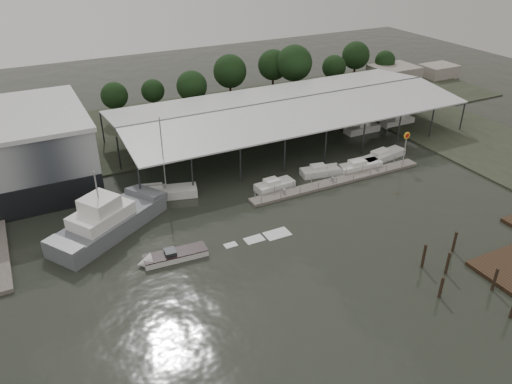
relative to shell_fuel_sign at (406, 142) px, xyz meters
name	(u,v)px	position (x,y,z in m)	size (l,w,h in m)	color
ground	(282,245)	(-27.00, -9.99, -3.93)	(200.00, 200.00, 0.00)	#232820
land_strip_far	(168,127)	(-27.00, 32.01, -3.83)	(140.00, 30.00, 0.30)	#383E2E
land_strip_east	(485,144)	(18.00, 0.01, -3.83)	(20.00, 60.00, 0.30)	#383E2E
covered_boat_shed	(288,103)	(-10.00, 18.01, 2.20)	(58.24, 24.00, 6.96)	silver
floating_dock	(338,181)	(-12.00, 0.01, -3.72)	(28.00, 2.00, 1.40)	slate
shell_fuel_sign	(406,142)	(0.00, 0.00, 0.00)	(1.10, 0.18, 5.55)	gray
distant_commercial_buildings	(408,74)	(32.03, 34.70, -2.08)	(22.00, 8.00, 4.00)	gray
grey_trawler	(109,220)	(-44.16, 1.92, -2.35)	(16.08, 12.84, 8.84)	slate
white_sailboat	(162,193)	(-35.96, 7.38, -3.28)	(9.53, 4.94, 11.66)	silver
speedboat_underway	(170,257)	(-39.59, -6.88, -3.53)	(18.83, 3.39, 2.00)	silver
moored_cruiser_0	(274,185)	(-21.25, 2.35, -3.31)	(5.76, 2.56, 1.70)	silver
moored_cruiser_1	(320,171)	(-12.95, 3.21, -3.31)	(6.30, 3.23, 1.70)	silver
moored_cruiser_2	(359,166)	(-6.79, 1.99, -3.31)	(7.04, 2.44, 1.70)	silver
moored_cruiser_3	(382,156)	(-1.30, 3.27, -3.31)	(8.77, 3.60, 1.70)	silver
mooring_pilings	(461,273)	(-13.78, -24.31, -2.87)	(7.57, 10.78, 3.53)	#34261A
horizon_tree_line	(272,69)	(-2.06, 38.31, 2.24)	(66.87, 10.88, 11.06)	black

